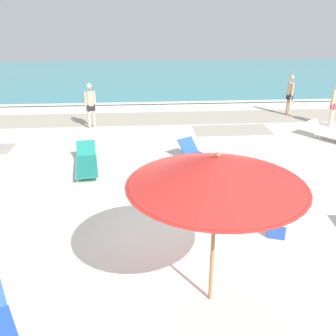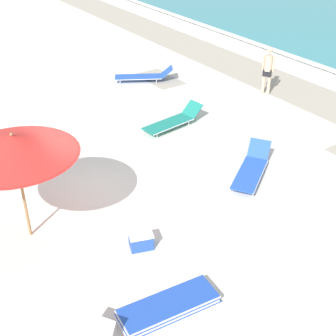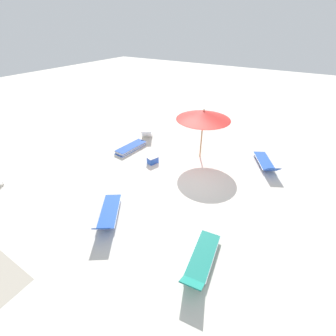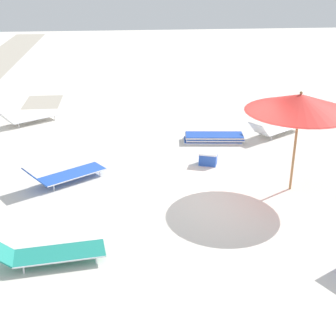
{
  "view_description": "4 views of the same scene",
  "coord_description": "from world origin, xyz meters",
  "px_view_note": "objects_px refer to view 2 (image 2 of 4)",
  "views": [
    {
      "loc": [
        -0.67,
        -6.55,
        4.26
      ],
      "look_at": [
        -0.03,
        1.49,
        0.9
      ],
      "focal_mm": 40.0,
      "sensor_mm": 36.0,
      "label": 1
    },
    {
      "loc": [
        8.72,
        -3.86,
        6.62
      ],
      "look_at": [
        0.69,
        1.59,
        0.69
      ],
      "focal_mm": 50.0,
      "sensor_mm": 36.0,
      "label": 2
    },
    {
      "loc": [
        -3.47,
        7.6,
        5.89
      ],
      "look_at": [
        0.44,
        1.21,
        0.98
      ],
      "focal_mm": 24.0,
      "sensor_mm": 36.0,
      "label": 3
    },
    {
      "loc": [
        -9.84,
        2.21,
        5.28
      ],
      "look_at": [
        0.43,
        1.23,
        0.68
      ],
      "focal_mm": 50.0,
      "sensor_mm": 36.0,
      "label": 4
    }
  ],
  "objects_px": {
    "beachgoer_wading_adult": "(268,68)",
    "cooler_box": "(141,240)",
    "lounger_stack": "(169,307)",
    "sun_lounger_beside_umbrella": "(252,168)",
    "beach_umbrella": "(14,146)",
    "sun_lounger_under_umbrella": "(144,76)",
    "sun_lounger_near_water_left": "(173,121)"
  },
  "relations": [
    {
      "from": "lounger_stack",
      "to": "beachgoer_wading_adult",
      "type": "distance_m",
      "value": 10.81
    },
    {
      "from": "beach_umbrella",
      "to": "sun_lounger_under_umbrella",
      "type": "relative_size",
      "value": 1.15
    },
    {
      "from": "sun_lounger_near_water_left",
      "to": "beachgoer_wading_adult",
      "type": "relative_size",
      "value": 1.24
    },
    {
      "from": "lounger_stack",
      "to": "cooler_box",
      "type": "height_order",
      "value": "cooler_box"
    },
    {
      "from": "lounger_stack",
      "to": "sun_lounger_under_umbrella",
      "type": "xyz_separation_m",
      "value": [
        -10.06,
        5.68,
        0.09
      ]
    },
    {
      "from": "lounger_stack",
      "to": "sun_lounger_under_umbrella",
      "type": "height_order",
      "value": "sun_lounger_under_umbrella"
    },
    {
      "from": "lounger_stack",
      "to": "sun_lounger_beside_umbrella",
      "type": "xyz_separation_m",
      "value": [
        -2.59,
        4.39,
        0.1
      ]
    },
    {
      "from": "beach_umbrella",
      "to": "lounger_stack",
      "type": "xyz_separation_m",
      "value": [
        3.5,
        1.3,
        -2.11
      ]
    },
    {
      "from": "sun_lounger_beside_umbrella",
      "to": "beachgoer_wading_adult",
      "type": "relative_size",
      "value": 1.17
    },
    {
      "from": "beachgoer_wading_adult",
      "to": "cooler_box",
      "type": "xyz_separation_m",
      "value": [
        4.65,
        -8.14,
        -0.81
      ]
    },
    {
      "from": "cooler_box",
      "to": "beach_umbrella",
      "type": "bearing_deg",
      "value": -25.28
    },
    {
      "from": "sun_lounger_under_umbrella",
      "to": "beachgoer_wading_adult",
      "type": "distance_m",
      "value": 4.75
    },
    {
      "from": "beach_umbrella",
      "to": "sun_lounger_near_water_left",
      "type": "distance_m",
      "value": 6.54
    },
    {
      "from": "cooler_box",
      "to": "beachgoer_wading_adult",
      "type": "bearing_deg",
      "value": -131.71
    },
    {
      "from": "beach_umbrella",
      "to": "sun_lounger_beside_umbrella",
      "type": "distance_m",
      "value": 6.1
    },
    {
      "from": "lounger_stack",
      "to": "sun_lounger_under_umbrella",
      "type": "distance_m",
      "value": 11.56
    },
    {
      "from": "sun_lounger_under_umbrella",
      "to": "cooler_box",
      "type": "height_order",
      "value": "sun_lounger_under_umbrella"
    },
    {
      "from": "beach_umbrella",
      "to": "sun_lounger_under_umbrella",
      "type": "bearing_deg",
      "value": 133.22
    },
    {
      "from": "lounger_stack",
      "to": "sun_lounger_near_water_left",
      "type": "height_order",
      "value": "sun_lounger_near_water_left"
    },
    {
      "from": "beach_umbrella",
      "to": "sun_lounger_beside_umbrella",
      "type": "bearing_deg",
      "value": 80.86
    },
    {
      "from": "beach_umbrella",
      "to": "beachgoer_wading_adult",
      "type": "relative_size",
      "value": 1.45
    },
    {
      "from": "lounger_stack",
      "to": "sun_lounger_near_water_left",
      "type": "xyz_separation_m",
      "value": [
        -6.13,
        4.34,
        0.09
      ]
    },
    {
      "from": "sun_lounger_near_water_left",
      "to": "beachgoer_wading_adult",
      "type": "xyz_separation_m",
      "value": [
        -0.31,
        4.3,
        0.79
      ]
    },
    {
      "from": "sun_lounger_near_water_left",
      "to": "sun_lounger_under_umbrella",
      "type": "bearing_deg",
      "value": 153.86
    },
    {
      "from": "sun_lounger_beside_umbrella",
      "to": "beachgoer_wading_adult",
      "type": "distance_m",
      "value": 5.78
    },
    {
      "from": "sun_lounger_under_umbrella",
      "to": "beachgoer_wading_adult",
      "type": "height_order",
      "value": "beachgoer_wading_adult"
    },
    {
      "from": "lounger_stack",
      "to": "cooler_box",
      "type": "xyz_separation_m",
      "value": [
        -1.78,
        0.5,
        0.07
      ]
    },
    {
      "from": "beachgoer_wading_adult",
      "to": "cooler_box",
      "type": "bearing_deg",
      "value": 90.72
    },
    {
      "from": "cooler_box",
      "to": "sun_lounger_near_water_left",
      "type": "bearing_deg",
      "value": -112.92
    },
    {
      "from": "lounger_stack",
      "to": "cooler_box",
      "type": "bearing_deg",
      "value": 170.1
    },
    {
      "from": "lounger_stack",
      "to": "sun_lounger_beside_umbrella",
      "type": "distance_m",
      "value": 5.1
    },
    {
      "from": "beach_umbrella",
      "to": "lounger_stack",
      "type": "height_order",
      "value": "beach_umbrella"
    }
  ]
}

